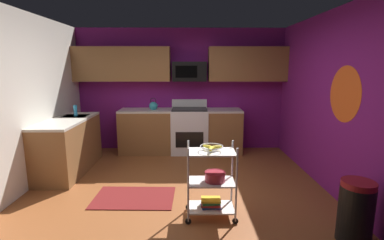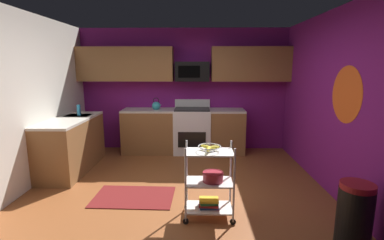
{
  "view_description": "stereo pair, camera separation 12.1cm",
  "coord_description": "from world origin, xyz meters",
  "px_view_note": "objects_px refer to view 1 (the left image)",
  "views": [
    {
      "loc": [
        0.18,
        -3.74,
        1.8
      ],
      "look_at": [
        0.22,
        0.23,
        1.05
      ],
      "focal_mm": 26.47,
      "sensor_mm": 36.0,
      "label": 1
    },
    {
      "loc": [
        0.3,
        -3.74,
        1.8
      ],
      "look_at": [
        0.22,
        0.23,
        1.05
      ],
      "focal_mm": 26.47,
      "sensor_mm": 36.0,
      "label": 2
    }
  ],
  "objects_px": {
    "book_stack": "(211,203)",
    "mixing_bowl_large": "(215,176)",
    "trash_can": "(356,212)",
    "rolling_cart": "(211,182)",
    "microwave": "(189,72)",
    "kettle": "(153,106)",
    "dish_soap_bottle": "(76,111)",
    "fruit_bowl": "(212,147)",
    "oven_range": "(189,130)"
  },
  "relations": [
    {
      "from": "mixing_bowl_large",
      "to": "trash_can",
      "type": "height_order",
      "value": "trash_can"
    },
    {
      "from": "fruit_bowl",
      "to": "mixing_bowl_large",
      "type": "bearing_deg",
      "value": -0.0
    },
    {
      "from": "oven_range",
      "to": "trash_can",
      "type": "relative_size",
      "value": 1.67
    },
    {
      "from": "microwave",
      "to": "rolling_cart",
      "type": "relative_size",
      "value": 0.77
    },
    {
      "from": "book_stack",
      "to": "trash_can",
      "type": "height_order",
      "value": "trash_can"
    },
    {
      "from": "kettle",
      "to": "trash_can",
      "type": "xyz_separation_m",
      "value": [
        2.47,
        -3.17,
        -0.67
      ]
    },
    {
      "from": "microwave",
      "to": "kettle",
      "type": "bearing_deg",
      "value": -171.78
    },
    {
      "from": "mixing_bowl_large",
      "to": "trash_can",
      "type": "bearing_deg",
      "value": -19.39
    },
    {
      "from": "book_stack",
      "to": "kettle",
      "type": "relative_size",
      "value": 0.93
    },
    {
      "from": "dish_soap_bottle",
      "to": "trash_can",
      "type": "relative_size",
      "value": 0.3
    },
    {
      "from": "kettle",
      "to": "trash_can",
      "type": "height_order",
      "value": "kettle"
    },
    {
      "from": "book_stack",
      "to": "microwave",
      "type": "bearing_deg",
      "value": 95.26
    },
    {
      "from": "rolling_cart",
      "to": "mixing_bowl_large",
      "type": "xyz_separation_m",
      "value": [
        0.05,
        0.0,
        0.07
      ]
    },
    {
      "from": "trash_can",
      "to": "book_stack",
      "type": "bearing_deg",
      "value": 161.17
    },
    {
      "from": "oven_range",
      "to": "kettle",
      "type": "bearing_deg",
      "value": -179.71
    },
    {
      "from": "book_stack",
      "to": "kettle",
      "type": "height_order",
      "value": "kettle"
    },
    {
      "from": "microwave",
      "to": "trash_can",
      "type": "bearing_deg",
      "value": -62.37
    },
    {
      "from": "rolling_cart",
      "to": "oven_range",
      "type": "bearing_deg",
      "value": 95.46
    },
    {
      "from": "fruit_bowl",
      "to": "book_stack",
      "type": "height_order",
      "value": "fruit_bowl"
    },
    {
      "from": "rolling_cart",
      "to": "fruit_bowl",
      "type": "bearing_deg",
      "value": 63.43
    },
    {
      "from": "trash_can",
      "to": "rolling_cart",
      "type": "bearing_deg",
      "value": 161.17
    },
    {
      "from": "trash_can",
      "to": "microwave",
      "type": "bearing_deg",
      "value": 117.63
    },
    {
      "from": "microwave",
      "to": "fruit_bowl",
      "type": "height_order",
      "value": "microwave"
    },
    {
      "from": "microwave",
      "to": "fruit_bowl",
      "type": "relative_size",
      "value": 2.57
    },
    {
      "from": "rolling_cart",
      "to": "fruit_bowl",
      "type": "xyz_separation_m",
      "value": [
        0.0,
        0.0,
        0.42
      ]
    },
    {
      "from": "rolling_cart",
      "to": "kettle",
      "type": "distance_m",
      "value": 2.91
    },
    {
      "from": "fruit_bowl",
      "to": "oven_range",
      "type": "bearing_deg",
      "value": 95.46
    },
    {
      "from": "fruit_bowl",
      "to": "dish_soap_bottle",
      "type": "xyz_separation_m",
      "value": [
        -2.31,
        1.89,
        0.14
      ]
    },
    {
      "from": "book_stack",
      "to": "mixing_bowl_large",
      "type": "bearing_deg",
      "value": 0.0
    },
    {
      "from": "rolling_cart",
      "to": "book_stack",
      "type": "relative_size",
      "value": 3.74
    },
    {
      "from": "fruit_bowl",
      "to": "book_stack",
      "type": "bearing_deg",
      "value": -116.57
    },
    {
      "from": "fruit_bowl",
      "to": "trash_can",
      "type": "relative_size",
      "value": 0.41
    },
    {
      "from": "book_stack",
      "to": "fruit_bowl",
      "type": "bearing_deg",
      "value": 63.43
    },
    {
      "from": "rolling_cart",
      "to": "kettle",
      "type": "height_order",
      "value": "kettle"
    },
    {
      "from": "microwave",
      "to": "fruit_bowl",
      "type": "bearing_deg",
      "value": -84.74
    },
    {
      "from": "book_stack",
      "to": "trash_can",
      "type": "bearing_deg",
      "value": -18.83
    },
    {
      "from": "book_stack",
      "to": "dish_soap_bottle",
      "type": "height_order",
      "value": "dish_soap_bottle"
    },
    {
      "from": "microwave",
      "to": "book_stack",
      "type": "height_order",
      "value": "microwave"
    },
    {
      "from": "fruit_bowl",
      "to": "trash_can",
      "type": "bearing_deg",
      "value": -18.83
    },
    {
      "from": "rolling_cart",
      "to": "microwave",
      "type": "bearing_deg",
      "value": 95.26
    },
    {
      "from": "mixing_bowl_large",
      "to": "book_stack",
      "type": "bearing_deg",
      "value": 180.0
    },
    {
      "from": "kettle",
      "to": "trash_can",
      "type": "distance_m",
      "value": 4.07
    },
    {
      "from": "oven_range",
      "to": "trash_can",
      "type": "distance_m",
      "value": 3.61
    },
    {
      "from": "dish_soap_bottle",
      "to": "fruit_bowl",
      "type": "bearing_deg",
      "value": -39.24
    },
    {
      "from": "oven_range",
      "to": "mixing_bowl_large",
      "type": "height_order",
      "value": "oven_range"
    },
    {
      "from": "rolling_cart",
      "to": "dish_soap_bottle",
      "type": "height_order",
      "value": "dish_soap_bottle"
    },
    {
      "from": "oven_range",
      "to": "mixing_bowl_large",
      "type": "relative_size",
      "value": 4.37
    },
    {
      "from": "oven_range",
      "to": "dish_soap_bottle",
      "type": "relative_size",
      "value": 5.5
    },
    {
      "from": "microwave",
      "to": "book_stack",
      "type": "distance_m",
      "value": 3.18
    },
    {
      "from": "rolling_cart",
      "to": "dish_soap_bottle",
      "type": "bearing_deg",
      "value": 140.76
    }
  ]
}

